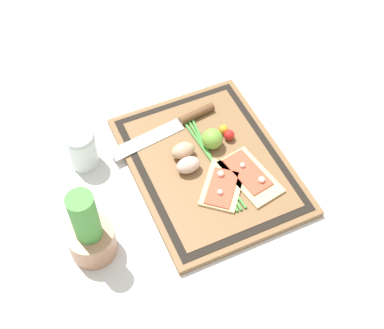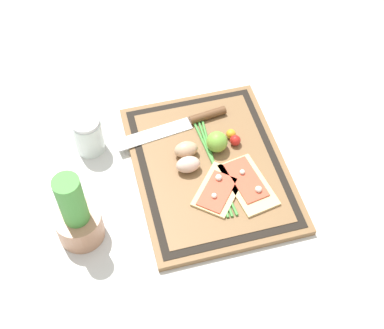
% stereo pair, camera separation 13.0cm
% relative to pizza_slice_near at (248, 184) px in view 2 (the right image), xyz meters
% --- Properties ---
extents(ground_plane, '(6.00, 6.00, 0.00)m').
position_rel_pizza_slice_near_xyz_m(ground_plane, '(0.08, 0.07, -0.03)').
color(ground_plane, silver).
extents(cutting_board, '(0.48, 0.37, 0.02)m').
position_rel_pizza_slice_near_xyz_m(cutting_board, '(0.08, 0.07, -0.02)').
color(cutting_board, brown).
rests_on(cutting_board, ground_plane).
extents(pizza_slice_near, '(0.17, 0.11, 0.02)m').
position_rel_pizza_slice_near_xyz_m(pizza_slice_near, '(0.00, 0.00, 0.00)').
color(pizza_slice_near, '#DBBC7F').
rests_on(pizza_slice_near, cutting_board).
extents(pizza_slice_far, '(0.16, 0.15, 0.02)m').
position_rel_pizza_slice_near_xyz_m(pizza_slice_far, '(0.00, 0.07, 0.00)').
color(pizza_slice_far, '#DBBC7F').
rests_on(pizza_slice_far, cutting_board).
extents(knife, '(0.07, 0.30, 0.02)m').
position_rel_pizza_slice_near_xyz_m(knife, '(0.22, 0.09, 0.00)').
color(knife, silver).
rests_on(knife, cutting_board).
extents(egg_brown, '(0.04, 0.06, 0.04)m').
position_rel_pizza_slice_near_xyz_m(egg_brown, '(0.13, 0.12, 0.02)').
color(egg_brown, tan).
rests_on(egg_brown, cutting_board).
extents(egg_pink, '(0.04, 0.06, 0.04)m').
position_rel_pizza_slice_near_xyz_m(egg_pink, '(0.08, 0.13, 0.02)').
color(egg_pink, beige).
rests_on(egg_pink, cutting_board).
extents(lime, '(0.05, 0.05, 0.05)m').
position_rel_pizza_slice_near_xyz_m(lime, '(0.13, 0.04, 0.02)').
color(lime, '#70A838').
rests_on(lime, cutting_board).
extents(cherry_tomato_red, '(0.03, 0.03, 0.03)m').
position_rel_pizza_slice_near_xyz_m(cherry_tomato_red, '(0.13, -0.01, 0.01)').
color(cherry_tomato_red, red).
rests_on(cherry_tomato_red, cutting_board).
extents(cherry_tomato_yellow, '(0.03, 0.03, 0.03)m').
position_rel_pizza_slice_near_xyz_m(cherry_tomato_yellow, '(0.15, -0.00, 0.01)').
color(cherry_tomato_yellow, gold).
rests_on(cherry_tomato_yellow, cutting_board).
extents(scallion_bunch, '(0.30, 0.03, 0.01)m').
position_rel_pizza_slice_near_xyz_m(scallion_bunch, '(0.07, 0.06, -0.00)').
color(scallion_bunch, '#47933D').
rests_on(scallion_bunch, cutting_board).
extents(herb_pot, '(0.10, 0.10, 0.21)m').
position_rel_pizza_slice_near_xyz_m(herb_pot, '(-0.02, 0.40, 0.05)').
color(herb_pot, '#AD7A5B').
rests_on(herb_pot, ground_plane).
extents(sauce_jar, '(0.07, 0.07, 0.10)m').
position_rel_pizza_slice_near_xyz_m(sauce_jar, '(0.22, 0.35, 0.02)').
color(sauce_jar, silver).
rests_on(sauce_jar, ground_plane).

